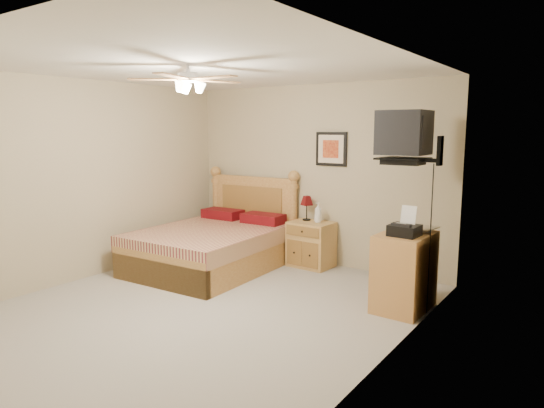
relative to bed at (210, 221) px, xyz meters
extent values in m
plane|color=#9A958B|center=(0.96, -1.12, -0.66)|extent=(4.50, 4.50, 0.00)
cube|color=white|center=(0.96, -1.12, 1.84)|extent=(4.00, 4.50, 0.04)
cube|color=tan|center=(0.96, 1.13, 0.59)|extent=(4.00, 0.04, 2.50)
cube|color=tan|center=(-1.04, -1.12, 0.59)|extent=(0.04, 4.50, 2.50)
cube|color=tan|center=(2.96, -1.12, 0.59)|extent=(0.04, 4.50, 2.50)
cube|color=#AC8148|center=(1.06, 0.88, -0.34)|extent=(0.59, 0.45, 0.63)
imported|color=white|center=(1.14, 0.92, 0.10)|extent=(0.12, 0.12, 0.27)
cube|color=black|center=(1.23, 1.11, 0.96)|extent=(0.46, 0.04, 0.46)
cube|color=#BD8942|center=(2.69, 0.04, -0.25)|extent=(0.50, 0.71, 0.82)
imported|color=beige|center=(2.69, 0.23, 0.17)|extent=(0.25, 0.30, 0.02)
imported|color=gray|center=(2.71, 0.26, 0.20)|extent=(0.25, 0.31, 0.02)
camera|label=1|loc=(4.37, -4.78, 1.23)|focal=32.00mm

